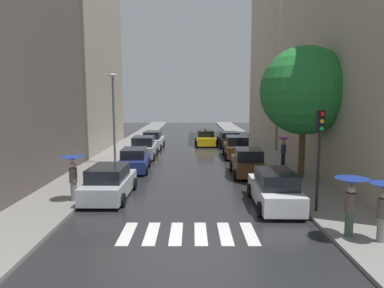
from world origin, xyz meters
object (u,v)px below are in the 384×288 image
taxi_midroad (206,138)px  parked_car_right_third (237,147)px  parked_car_right_fourth (230,140)px  pedestrian_foreground (284,146)px  parked_car_left_third (145,148)px  pedestrian_far_side (74,168)px  parked_car_left_nearest (110,183)px  pedestrian_by_kerb (352,193)px  parked_car_right_nearest (276,189)px  street_tree_right (305,91)px  lamp_post_left (115,112)px  traffic_light_right_corner (321,138)px  parked_car_left_second (135,160)px  parked_car_right_second (249,163)px  parked_car_left_fourth (154,140)px

taxi_midroad → parked_car_right_third: bearing=-164.3°
parked_car_right_fourth → pedestrian_foreground: size_ratio=2.13×
parked_car_left_third → pedestrian_far_side: pedestrian_far_side is taller
parked_car_left_nearest → parked_car_right_third: parked_car_right_third is taller
taxi_midroad → pedestrian_by_kerb: (4.08, -24.63, 0.94)m
parked_car_right_nearest → pedestrian_foreground: size_ratio=2.34×
street_tree_right → lamp_post_left: street_tree_right is taller
taxi_midroad → pedestrian_far_side: (-6.95, -20.38, 0.95)m
parked_car_right_third → pedestrian_by_kerb: size_ratio=2.10×
parked_car_right_third → traffic_light_right_corner: (1.58, -14.40, 2.44)m
parked_car_right_fourth → taxi_midroad: 2.67m
parked_car_left_nearest → parked_car_left_second: bearing=-0.9°
parked_car_left_nearest → street_tree_right: bearing=-70.2°
parked_car_left_second → pedestrian_far_side: (-1.64, -7.37, 0.97)m
parked_car_left_second → parked_car_right_third: bearing=-57.1°
pedestrian_foreground → street_tree_right: street_tree_right is taller
parked_car_left_second → taxi_midroad: (5.31, 13.02, 0.02)m
parked_car_left_nearest → parked_car_right_fourth: size_ratio=1.09×
parked_car_right_fourth → parked_car_left_second: bearing=144.2°
parked_car_right_nearest → lamp_post_left: bearing=45.7°
parked_car_right_third → parked_car_right_second: bearing=-179.6°
street_tree_right → lamp_post_left: 13.19m
pedestrian_foreground → parked_car_right_fourth: bearing=142.2°
taxi_midroad → pedestrian_far_side: bearing=159.5°
parked_car_left_second → pedestrian_foreground: size_ratio=2.08×
pedestrian_by_kerb → parked_car_right_second: bearing=7.5°
parked_car_right_third → street_tree_right: size_ratio=0.55×
street_tree_right → traffic_light_right_corner: (-1.27, -6.21, -2.09)m
parked_car_right_nearest → parked_car_right_second: parked_car_right_second is taller
pedestrian_foreground → street_tree_right: bearing=-52.8°
pedestrian_by_kerb → pedestrian_far_side: pedestrian_far_side is taller
parked_car_left_fourth → pedestrian_by_kerb: (9.34, -22.38, 0.90)m
parked_car_left_fourth → taxi_midroad: taxi_midroad is taller
parked_car_right_third → lamp_post_left: size_ratio=0.66×
pedestrian_by_kerb → street_tree_right: street_tree_right is taller
street_tree_right → pedestrian_far_side: bearing=-159.0°
parked_car_left_third → parked_car_right_second: 10.05m
parked_car_right_fourth → parked_car_right_nearest: bearing=177.3°
parked_car_right_third → parked_car_right_fourth: bearing=1.3°
taxi_midroad → pedestrian_by_kerb: bearing=-172.3°
parked_car_right_nearest → parked_car_right_third: bearing=1.5°
parked_car_left_nearest → parked_car_right_fourth: parked_car_left_nearest is taller
parked_car_left_nearest → parked_car_right_nearest: 8.02m
parked_car_right_fourth → pedestrian_foreground: bearing=-167.6°
parked_car_left_fourth → lamp_post_left: bearing=169.3°
parked_car_right_fourth → street_tree_right: 15.49m
parked_car_right_nearest → parked_car_right_second: 6.48m
parked_car_left_third → parked_car_right_second: bearing=-131.6°
parked_car_right_second → taxi_midroad: taxi_midroad is taller
parked_car_left_second → parked_car_left_third: (-0.10, 5.28, 0.10)m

